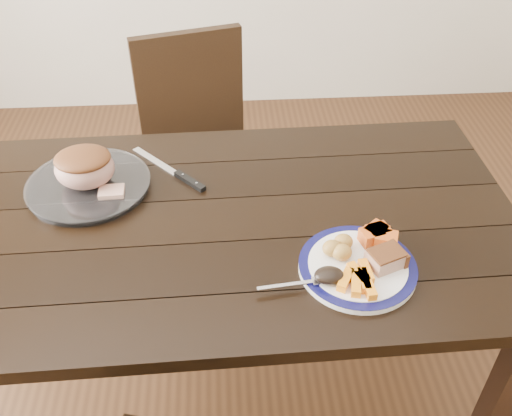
{
  "coord_description": "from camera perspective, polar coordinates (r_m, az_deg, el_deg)",
  "views": [
    {
      "loc": [
        0.0,
        -1.17,
        1.76
      ],
      "look_at": [
        0.08,
        -0.02,
        0.8
      ],
      "focal_mm": 40.0,
      "sensor_mm": 36.0,
      "label": 1
    }
  ],
  "objects": [
    {
      "name": "dining_table",
      "position": [
        1.61,
        -2.9,
        -3.59
      ],
      "size": [
        1.62,
        0.93,
        0.75
      ],
      "rotation": [
        0.0,
        0.0,
        0.02
      ],
      "color": "black",
      "rests_on": "ground"
    },
    {
      "name": "plate_rim",
      "position": [
        1.42,
        10.14,
        -5.64
      ],
      "size": [
        0.29,
        0.29,
        0.02
      ],
      "primitive_type": "torus",
      "color": "#0C0C3F",
      "rests_on": "dinner_plate"
    },
    {
      "name": "dinner_plate",
      "position": [
        1.42,
        10.1,
        -5.88
      ],
      "size": [
        0.29,
        0.29,
        0.02
      ],
      "primitive_type": "cylinder",
      "color": "white",
      "rests_on": "dining_table"
    },
    {
      "name": "serving_platter",
      "position": [
        1.71,
        -16.37,
        2.11
      ],
      "size": [
        0.34,
        0.34,
        0.02
      ],
      "primitive_type": "cylinder",
      "color": "white",
      "rests_on": "dining_table"
    },
    {
      "name": "pork_slice",
      "position": [
        1.41,
        12.82,
        -4.99
      ],
      "size": [
        0.1,
        0.09,
        0.04
      ],
      "primitive_type": "cube",
      "rotation": [
        0.0,
        0.0,
        0.38
      ],
      "color": "tan",
      "rests_on": "dinner_plate"
    },
    {
      "name": "cut_slice",
      "position": [
        1.64,
        -14.23,
        1.54
      ],
      "size": [
        0.07,
        0.06,
        0.02
      ],
      "primitive_type": "cube",
      "rotation": [
        0.0,
        0.0,
        0.04
      ],
      "color": "tan",
      "rests_on": "serving_platter"
    },
    {
      "name": "chair_far",
      "position": [
        2.27,
        -5.63,
        6.59
      ],
      "size": [
        0.52,
        0.52,
        0.93
      ],
      "rotation": [
        0.0,
        0.0,
        3.4
      ],
      "color": "black",
      "rests_on": "ground"
    },
    {
      "name": "dark_mushroom",
      "position": [
        1.35,
        7.32,
        -6.69
      ],
      "size": [
        0.07,
        0.05,
        0.03
      ],
      "primitive_type": "ellipsoid",
      "color": "black",
      "rests_on": "dinner_plate"
    },
    {
      "name": "carving_knife",
      "position": [
        1.7,
        -7.52,
        3.22
      ],
      "size": [
        0.23,
        0.25,
        0.01
      ],
      "rotation": [
        0.0,
        0.0,
        -0.82
      ],
      "color": "silver",
      "rests_on": "dining_table"
    },
    {
      "name": "fork",
      "position": [
        1.35,
        4.43,
        -7.55
      ],
      "size": [
        0.18,
        0.04,
        0.0
      ],
      "rotation": [
        0.0,
        0.0,
        0.11
      ],
      "color": "silver",
      "rests_on": "dinner_plate"
    },
    {
      "name": "pumpkin_wedges",
      "position": [
        1.47,
        12.08,
        -2.72
      ],
      "size": [
        0.1,
        0.09,
        0.04
      ],
      "color": "orange",
      "rests_on": "dinner_plate"
    },
    {
      "name": "roast_joint",
      "position": [
        1.68,
        -16.76,
        3.81
      ],
      "size": [
        0.17,
        0.14,
        0.11
      ],
      "primitive_type": "ellipsoid",
      "color": "tan",
      "rests_on": "serving_platter"
    },
    {
      "name": "ground",
      "position": [
        2.11,
        -2.3,
        -16.67
      ],
      "size": [
        4.0,
        4.0,
        0.0
      ],
      "primitive_type": "plane",
      "color": "#472B16",
      "rests_on": "ground"
    },
    {
      "name": "roasted_potatoes",
      "position": [
        1.42,
        8.31,
        -3.94
      ],
      "size": [
        0.08,
        0.08,
        0.04
      ],
      "color": "gold",
      "rests_on": "dinner_plate"
    },
    {
      "name": "carrot_batons",
      "position": [
        1.36,
        10.31,
        -7.04
      ],
      "size": [
        0.09,
        0.12,
        0.02
      ],
      "color": "orange",
      "rests_on": "dinner_plate"
    }
  ]
}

